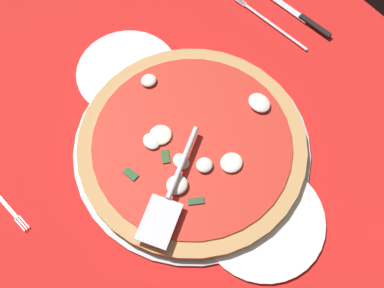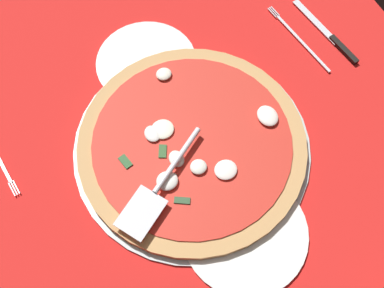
{
  "view_description": "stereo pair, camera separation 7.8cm",
  "coord_description": "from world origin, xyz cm",
  "px_view_note": "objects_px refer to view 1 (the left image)",
  "views": [
    {
      "loc": [
        30.87,
        -20.1,
        80.74
      ],
      "look_at": [
        1.77,
        3.01,
        1.94
      ],
      "focal_mm": 43.43,
      "sensor_mm": 36.0,
      "label": 1
    },
    {
      "loc": [
        35.05,
        -13.53,
        80.74
      ],
      "look_at": [
        1.77,
        3.01,
        1.94
      ],
      "focal_mm": 43.43,
      "sensor_mm": 36.0,
      "label": 2
    }
  ],
  "objects_px": {
    "pizza": "(192,144)",
    "pizza_server": "(171,191)",
    "dinner_plate_right": "(262,220)",
    "dinner_plate_left": "(127,72)",
    "place_setting_far": "(285,20)"
  },
  "relations": [
    {
      "from": "place_setting_far",
      "to": "pizza",
      "type": "bearing_deg",
      "value": 100.94
    },
    {
      "from": "dinner_plate_right",
      "to": "pizza_server",
      "type": "distance_m",
      "value": 0.17
    },
    {
      "from": "dinner_plate_left",
      "to": "dinner_plate_right",
      "type": "xyz_separation_m",
      "value": [
        0.41,
        0.01,
        0.0
      ]
    },
    {
      "from": "dinner_plate_right",
      "to": "pizza_server",
      "type": "xyz_separation_m",
      "value": [
        -0.13,
        -0.1,
        0.04
      ]
    },
    {
      "from": "pizza",
      "to": "place_setting_far",
      "type": "relative_size",
      "value": 1.98
    },
    {
      "from": "pizza_server",
      "to": "dinner_plate_left",
      "type": "bearing_deg",
      "value": -140.53
    },
    {
      "from": "dinner_plate_left",
      "to": "place_setting_far",
      "type": "height_order",
      "value": "place_setting_far"
    },
    {
      "from": "dinner_plate_right",
      "to": "place_setting_far",
      "type": "relative_size",
      "value": 1.02
    },
    {
      "from": "pizza",
      "to": "dinner_plate_left",
      "type": "bearing_deg",
      "value": 179.71
    },
    {
      "from": "dinner_plate_left",
      "to": "pizza_server",
      "type": "distance_m",
      "value": 0.29
    },
    {
      "from": "dinner_plate_right",
      "to": "dinner_plate_left",
      "type": "bearing_deg",
      "value": -178.86
    },
    {
      "from": "dinner_plate_left",
      "to": "place_setting_far",
      "type": "xyz_separation_m",
      "value": [
        0.1,
        0.35,
        -0.0
      ]
    },
    {
      "from": "dinner_plate_right",
      "to": "pizza",
      "type": "xyz_separation_m",
      "value": [
        -0.19,
        -0.01,
        0.01
      ]
    },
    {
      "from": "dinner_plate_left",
      "to": "dinner_plate_right",
      "type": "height_order",
      "value": "same"
    },
    {
      "from": "pizza",
      "to": "pizza_server",
      "type": "distance_m",
      "value": 0.11
    }
  ]
}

